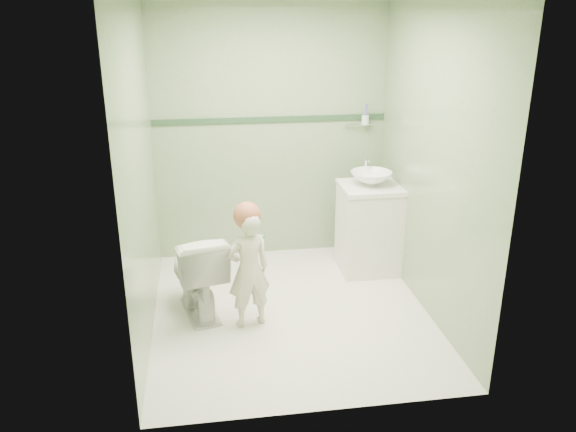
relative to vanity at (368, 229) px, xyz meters
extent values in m
plane|color=white|center=(-0.84, -0.70, -0.40)|extent=(2.50, 2.50, 0.00)
cube|color=gray|center=(-0.84, 0.55, 0.80)|extent=(2.20, 0.04, 2.40)
cube|color=gray|center=(-0.84, -1.95, 0.80)|extent=(2.20, 0.04, 2.40)
cube|color=gray|center=(-1.94, -0.70, 0.80)|extent=(0.04, 2.50, 2.40)
cube|color=gray|center=(0.26, -0.70, 0.80)|extent=(0.04, 2.50, 2.40)
cube|color=#26452B|center=(-0.84, 0.54, 0.95)|extent=(2.20, 0.02, 0.05)
cube|color=white|center=(0.00, 0.00, 0.00)|extent=(0.52, 0.50, 0.80)
cube|color=white|center=(0.00, 0.00, 0.41)|extent=(0.54, 0.52, 0.04)
imported|color=white|center=(0.00, 0.00, 0.49)|extent=(0.37, 0.37, 0.13)
cylinder|color=silver|center=(0.00, 0.20, 0.55)|extent=(0.03, 0.03, 0.18)
cylinder|color=silver|center=(0.00, 0.15, 0.63)|extent=(0.02, 0.12, 0.02)
cylinder|color=silver|center=(0.00, 0.50, 0.88)|extent=(0.26, 0.02, 0.02)
cylinder|color=silver|center=(0.06, 0.48, 0.93)|extent=(0.07, 0.07, 0.09)
cylinder|color=purple|center=(0.06, 0.47, 1.00)|extent=(0.01, 0.01, 0.17)
cylinder|color=#DB4052|center=(0.07, 0.49, 1.00)|extent=(0.01, 0.01, 0.17)
cylinder|color=#4674DE|center=(0.05, 0.47, 1.00)|extent=(0.01, 0.01, 0.17)
imported|color=white|center=(-1.58, -0.59, -0.04)|extent=(0.54, 0.77, 0.71)
imported|color=beige|center=(-1.19, -0.84, 0.07)|extent=(0.39, 0.31, 0.93)
sphere|color=#A3573B|center=(-1.19, -0.82, 0.50)|extent=(0.21, 0.21, 0.21)
cylinder|color=#0C8E60|center=(-1.08, -0.95, 0.37)|extent=(0.04, 0.14, 0.06)
cube|color=white|center=(-1.15, -0.91, 0.41)|extent=(0.03, 0.02, 0.02)
camera|label=1|loc=(-1.49, -4.85, 1.98)|focal=36.26mm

